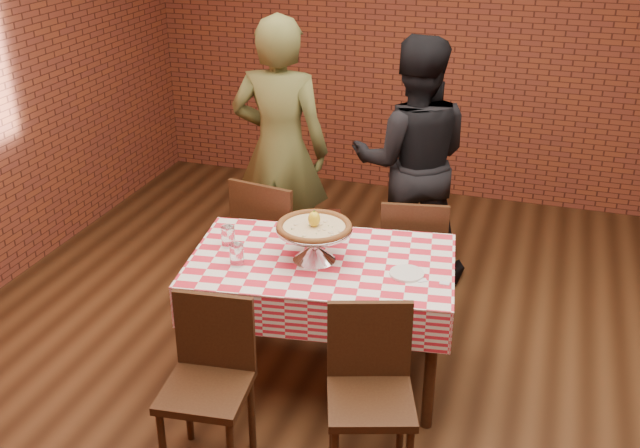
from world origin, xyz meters
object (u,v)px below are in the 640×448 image
Objects in this scene: pizza at (314,227)px; chair_near_left at (206,394)px; diner_olive at (280,150)px; water_glass_right at (228,237)px; condiment_caddy at (331,225)px; chair_far_left at (278,240)px; water_glass_left at (237,255)px; diner_black at (412,162)px; table at (322,320)px; chair_far_right at (412,257)px; pizza_stand at (314,244)px; chair_near_right at (371,404)px.

pizza reaches higher than chair_near_left.
water_glass_right is at bearing 91.72° from diner_olive.
chair_far_left reaches higher than condiment_caddy.
diner_olive is (-0.13, 0.43, 0.46)m from chair_far_left.
pizza is at bearing 66.70° from chair_near_left.
water_glass_left reaches higher than chair_near_left.
table is at bearing 68.31° from diner_black.
table is at bearing 136.19° from chair_far_left.
chair_far_left is (0.02, 0.71, -0.36)m from water_glass_right.
chair_far_left is at bearing -5.71° from chair_far_right.
chair_far_left is at bearing 97.36° from water_glass_left.
chair_far_right is 0.48× the size of diner_olive.
condiment_caddy is (0.38, 0.46, 0.02)m from water_glass_left.
pizza is at bearing 53.20° from chair_far_right.
water_glass_right reaches higher than chair_near_left.
table is at bearing 18.48° from pizza_stand.
chair_far_left is at bearing 88.76° from water_glass_right.
chair_near_left is (0.11, -0.66, -0.38)m from water_glass_left.
chair_near_left is at bearing -80.38° from water_glass_left.
table is 0.81× the size of diner_black.
pizza is at bearing 114.22° from diner_olive.
chair_near_left is at bearing -106.81° from pizza_stand.
diner_black is at bearing -128.92° from chair_far_left.
pizza_stand reaches higher than table.
condiment_caddy is 0.18× the size of chair_far_right.
condiment_caddy is at bearing 51.10° from water_glass_left.
condiment_caddy reaches higher than chair_near_left.
pizza is 0.45× the size of chair_far_right.
pizza_stand is at bearing -112.60° from condiment_caddy.
chair_far_left is 0.88m from chair_far_right.
water_glass_right reaches higher than table.
diner_olive is (-0.36, 1.99, 0.48)m from chair_near_left.
condiment_caddy reaches higher than chair_far_right.
condiment_caddy is 0.08× the size of diner_olive.
chair_near_left is 2.31m from diner_black.
pizza_stand is at bearing 107.60° from chair_near_right.
chair_far_right reaches higher than water_glass_right.
diner_olive is at bearing 103.13° from chair_near_right.
pizza_stand is at bearing 66.70° from chair_near_left.
condiment_caddy is at bearing 148.23° from chair_far_left.
pizza is 0.30m from condiment_caddy.
chair_far_left is 0.64m from diner_olive.
chair_near_right is at bearing -84.46° from condiment_caddy.
chair_near_left is at bearing 64.34° from diner_black.
pizza is at bearing 0.00° from pizza_stand.
table is 0.54m from condiment_caddy.
pizza_stand reaches higher than chair_near_right.
chair_near_right is 0.47× the size of diner_olive.
pizza_stand is 2.66× the size of condiment_caddy.
chair_far_left is (-0.98, 1.40, 0.02)m from chair_near_right.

